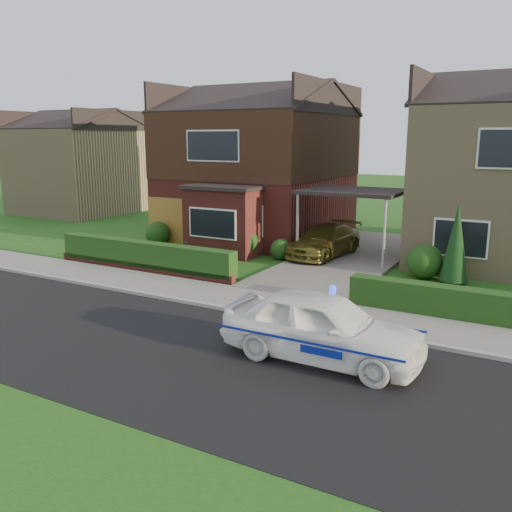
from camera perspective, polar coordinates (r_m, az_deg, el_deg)
The scene contains 22 objects.
ground at distance 12.45m, azimuth -7.54°, elevation -10.18°, with size 120.00×120.00×0.00m, color #1A4813.
road at distance 12.45m, azimuth -7.54°, elevation -10.18°, with size 60.00×6.00×0.02m, color black.
kerb at distance 14.82m, azimuth -0.46°, elevation -6.07°, with size 60.00×0.16×0.12m, color #9E9993.
sidewalk at distance 15.70m, azimuth 1.44°, elevation -5.04°, with size 60.00×2.00×0.10m, color slate.
driveway at distance 21.84m, azimuth 9.91°, elevation -0.19°, with size 3.80×12.00×0.12m, color #666059.
house_left at distance 26.37m, azimuth 0.29°, elevation 10.36°, with size 7.50×9.53×7.25m.
carport_link at distance 21.39m, azimuth 10.13°, elevation 6.58°, with size 3.80×3.00×2.77m.
garage_door at distance 24.71m, azimuth -9.21°, elevation 3.63°, with size 2.20×0.10×2.10m, color #92611F.
dwarf_wall at distance 19.83m, azimuth -11.89°, elevation -1.21°, with size 7.70×0.25×0.36m, color maroon.
hedge_left at distance 19.98m, azimuth -11.59°, elevation -1.62°, with size 7.50×0.55×0.90m, color #1A3E13.
hedge_right at distance 15.32m, azimuth 23.50°, elevation -6.76°, with size 7.50×0.55×0.80m, color #1A3E13.
shrub_left_far at distance 24.60m, azimuth -10.29°, elevation 2.35°, with size 1.08×1.08×1.08m, color #1A3E13.
shrub_left_mid at distance 21.86m, azimuth -1.47°, elevation 1.61°, with size 1.32×1.32×1.32m, color #1A3E13.
shrub_left_near at distance 21.41m, azimuth 2.63°, elevation 0.72°, with size 0.84×0.84×0.84m, color #1A3E13.
shrub_right_near at distance 19.39m, azimuth 17.32°, elevation -0.54°, with size 1.20×1.20×1.20m, color #1A3E13.
conifer_a at distance 18.89m, azimuth 20.29°, elevation 1.08°, with size 0.90×0.90×2.60m, color black.
neighbour_left at distance 36.94m, azimuth -17.94°, elevation 8.48°, with size 6.50×7.00×5.20m, color tan.
police_car at distance 11.86m, azimuth 6.96°, elevation -7.43°, with size 4.06×4.43×1.67m.
driveway_car at distance 21.78m, azimuth 7.23°, elevation 1.63°, with size 1.68×4.13×1.20m, color brown.
potted_plant_a at distance 22.64m, azimuth -7.11°, elevation 1.09°, with size 0.37×0.25×0.69m, color gray.
potted_plant_b at distance 21.99m, azimuth -14.83°, elevation 0.47°, with size 0.40×0.32×0.73m, color gray.
potted_plant_c at distance 18.39m, azimuth -2.69°, elevation -1.23°, with size 0.48×0.48×0.85m, color gray.
Camera 1 is at (6.96, -9.16, 4.77)m, focal length 38.00 mm.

